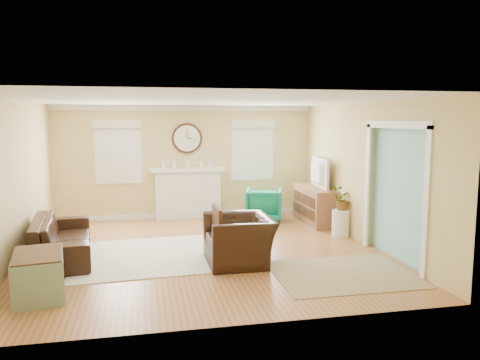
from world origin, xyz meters
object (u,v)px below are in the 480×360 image
at_px(sofa, 62,238).
at_px(credenza, 315,205).
at_px(eames_chair, 239,240).
at_px(green_chair, 264,204).
at_px(dining_table, 438,221).

bearing_deg(sofa, credenza, -78.73).
xyz_separation_m(sofa, eames_chair, (2.82, -0.89, 0.04)).
distance_m(green_chair, credenza, 1.15).
height_order(credenza, dining_table, credenza).
bearing_deg(sofa, green_chair, -68.99).
xyz_separation_m(green_chair, dining_table, (2.88, -2.23, -0.03)).
relative_size(eames_chair, credenza, 0.73).
distance_m(eames_chair, credenza, 3.38).
bearing_deg(sofa, dining_table, -97.70).
xyz_separation_m(green_chair, credenza, (1.05, -0.47, 0.03)).
height_order(sofa, credenza, credenza).
relative_size(sofa, eames_chair, 1.97).
bearing_deg(green_chair, eames_chair, 85.93).
bearing_deg(eames_chair, credenza, 138.21).
bearing_deg(dining_table, credenza, 51.32).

